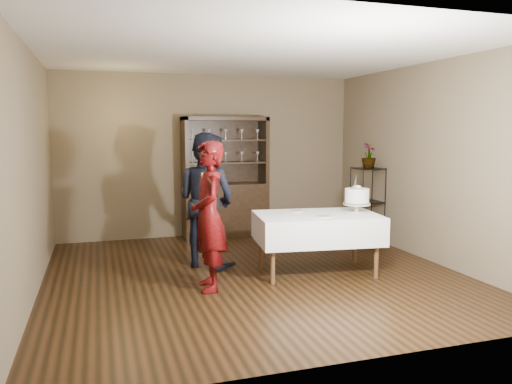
# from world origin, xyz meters

# --- Properties ---
(floor) EXTENTS (5.00, 5.00, 0.00)m
(floor) POSITION_xyz_m (0.00, 0.00, 0.00)
(floor) COLOR black
(floor) RESTS_ON ground
(ceiling) EXTENTS (5.00, 5.00, 0.00)m
(ceiling) POSITION_xyz_m (0.00, 0.00, 2.70)
(ceiling) COLOR silver
(ceiling) RESTS_ON back_wall
(back_wall) EXTENTS (5.00, 0.02, 2.70)m
(back_wall) POSITION_xyz_m (0.00, 2.50, 1.35)
(back_wall) COLOR brown
(back_wall) RESTS_ON floor
(wall_left) EXTENTS (0.02, 5.00, 2.70)m
(wall_left) POSITION_xyz_m (-2.50, 0.00, 1.35)
(wall_left) COLOR brown
(wall_left) RESTS_ON floor
(wall_right) EXTENTS (0.02, 5.00, 2.70)m
(wall_right) POSITION_xyz_m (2.50, 0.00, 1.35)
(wall_right) COLOR brown
(wall_right) RESTS_ON floor
(china_hutch) EXTENTS (1.40, 0.48, 2.00)m
(china_hutch) POSITION_xyz_m (0.20, 2.25, 0.66)
(china_hutch) COLOR black
(china_hutch) RESTS_ON floor
(plant_etagere) EXTENTS (0.42, 0.42, 1.20)m
(plant_etagere) POSITION_xyz_m (2.28, 1.20, 0.65)
(plant_etagere) COLOR black
(plant_etagere) RESTS_ON floor
(cake_table) EXTENTS (1.61, 1.11, 0.75)m
(cake_table) POSITION_xyz_m (0.77, -0.19, 0.57)
(cake_table) COLOR silver
(cake_table) RESTS_ON floor
(woman) EXTENTS (0.44, 0.63, 1.68)m
(woman) POSITION_xyz_m (-0.65, -0.41, 0.84)
(woman) COLOR #340409
(woman) RESTS_ON floor
(man) EXTENTS (1.06, 1.08, 1.76)m
(man) POSITION_xyz_m (-0.48, 0.57, 0.88)
(man) COLOR black
(man) RESTS_ON floor
(cake) EXTENTS (0.34, 0.34, 0.47)m
(cake) POSITION_xyz_m (1.31, -0.20, 0.94)
(cake) COLOR beige
(cake) RESTS_ON cake_table
(plate_near) EXTENTS (0.23, 0.23, 0.01)m
(plate_near) POSITION_xyz_m (0.75, -0.41, 0.76)
(plate_near) COLOR beige
(plate_near) RESTS_ON cake_table
(plate_far) EXTENTS (0.16, 0.16, 0.01)m
(plate_far) POSITION_xyz_m (0.60, 0.06, 0.76)
(plate_far) COLOR beige
(plate_far) RESTS_ON cake_table
(potted_plant) EXTENTS (0.30, 0.30, 0.39)m
(potted_plant) POSITION_xyz_m (2.28, 1.19, 1.38)
(potted_plant) COLOR #527336
(potted_plant) RESTS_ON plant_etagere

